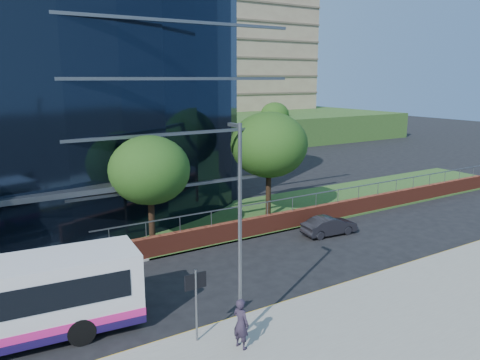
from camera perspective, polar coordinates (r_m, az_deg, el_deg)
grass_verge at (r=38.77m, az=12.25°, el=-2.25°), size 36.00×8.00×0.12m
retaining_wall at (r=33.37m, az=11.78°, el=-3.63°), size 34.00×0.40×2.11m
apartment_block at (r=80.63m, az=-7.02°, el=13.31°), size 60.00×42.00×30.00m
street_sign at (r=17.40m, az=-5.42°, el=-13.24°), size 0.85×0.09×2.80m
tree_far_c at (r=26.90m, az=-10.96°, el=1.17°), size 4.62×4.62×6.51m
tree_far_d at (r=31.92m, az=3.56°, el=4.30°), size 5.28×5.28×7.44m
tree_dist_e at (r=61.84m, az=-6.75°, el=7.53°), size 4.62×4.62×6.51m
tree_dist_f at (r=71.81m, az=4.25°, el=7.98°), size 4.29×4.29×6.05m
streetlight_east at (r=16.75m, az=-0.06°, el=-5.76°), size 0.15×0.77×8.00m
parked_car at (r=29.92m, az=10.83°, el=-5.49°), size 3.70×1.58×1.19m
pedestrian at (r=17.41m, az=0.12°, el=-17.09°), size 0.62×0.78×1.89m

